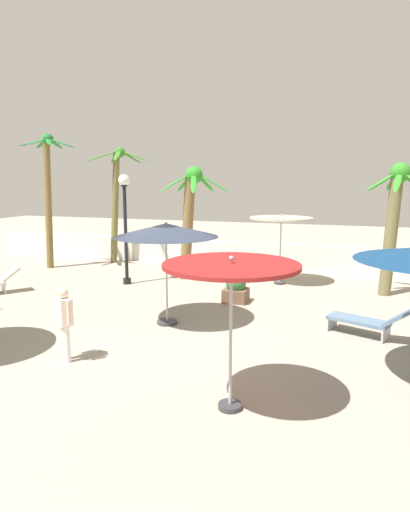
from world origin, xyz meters
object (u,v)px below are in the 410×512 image
(palm_tree_0, at_px, (190,210))
(planter, at_px, (236,289))
(patio_umbrella_0, at_px, (166,231))
(guest_1, at_px, (64,318))
(palm_tree_2, at_px, (48,185))
(lounge_chair_1, at_px, (369,321))
(lamp_post_0, at_px, (125,215))
(palm_tree_1, at_px, (117,192))
(patio_umbrella_1, at_px, (281,222))
(palm_tree_3, at_px, (394,214))
(patio_umbrella_3, at_px, (231,273))

(palm_tree_0, bearing_deg, planter, -45.96)
(patio_umbrella_0, distance_m, palm_tree_0, 5.23)
(patio_umbrella_0, distance_m, guest_1, 3.35)
(palm_tree_2, height_order, lounge_chair_1, palm_tree_2)
(lamp_post_0, bearing_deg, palm_tree_1, 123.63)
(patio_umbrella_0, distance_m, lounge_chair_1, 5.28)
(lounge_chair_1, relative_size, planter, 2.30)
(palm_tree_2, bearing_deg, lamp_post_0, -19.74)
(palm_tree_2, bearing_deg, patio_umbrella_1, 1.10)
(palm_tree_0, distance_m, planter, 4.10)
(palm_tree_3, bearing_deg, patio_umbrella_1, 172.99)
(patio_umbrella_3, distance_m, lamp_post_0, 9.22)
(palm_tree_3, height_order, lamp_post_0, palm_tree_3)
(patio_umbrella_3, relative_size, palm_tree_3, 0.60)
(patio_umbrella_1, relative_size, patio_umbrella_3, 0.99)
(palm_tree_1, relative_size, lamp_post_0, 1.31)
(lamp_post_0, xyz_separation_m, guest_1, (2.13, -6.42, -1.54))
(lamp_post_0, distance_m, lounge_chair_1, 8.74)
(patio_umbrella_1, distance_m, palm_tree_3, 3.61)
(palm_tree_1, bearing_deg, lounge_chair_1, -32.00)
(patio_umbrella_3, height_order, lamp_post_0, lamp_post_0)
(palm_tree_1, xyz_separation_m, guest_1, (4.43, -9.89, -2.22))
(palm_tree_1, height_order, lounge_chair_1, palm_tree_1)
(patio_umbrella_1, distance_m, lamp_post_0, 5.41)
(lounge_chair_1, bearing_deg, lamp_post_0, 159.68)
(patio_umbrella_1, relative_size, palm_tree_0, 0.60)
(patio_umbrella_0, xyz_separation_m, patio_umbrella_3, (2.67, -3.59, -0.15))
(palm_tree_1, xyz_separation_m, palm_tree_2, (-2.04, -1.91, 0.28))
(palm_tree_3, bearing_deg, patio_umbrella_0, -138.67)
(palm_tree_3, bearing_deg, palm_tree_0, 178.52)
(patio_umbrella_0, xyz_separation_m, palm_tree_0, (-1.28, 5.06, 0.17))
(lounge_chair_1, xyz_separation_m, guest_1, (-5.84, -3.47, 0.52))
(planter, bearing_deg, palm_tree_0, 134.04)
(palm_tree_1, distance_m, lamp_post_0, 4.22)
(patio_umbrella_1, distance_m, guest_1, 8.79)
(patio_umbrella_1, height_order, lamp_post_0, lamp_post_0)
(patio_umbrella_3, distance_m, guest_1, 3.96)
(palm_tree_0, bearing_deg, palm_tree_1, 154.35)
(patio_umbrella_0, distance_m, palm_tree_2, 9.12)
(palm_tree_1, bearing_deg, patio_umbrella_0, -52.42)
(guest_1, relative_size, planter, 1.79)
(patio_umbrella_3, height_order, palm_tree_2, palm_tree_2)
(palm_tree_0, height_order, lounge_chair_1, palm_tree_0)
(guest_1, bearing_deg, palm_tree_1, 114.15)
(palm_tree_0, bearing_deg, patio_umbrella_3, -65.46)
(patio_umbrella_3, height_order, lounge_chair_1, patio_umbrella_3)
(patio_umbrella_1, bearing_deg, patio_umbrella_3, -85.69)
(guest_1, bearing_deg, patio_umbrella_3, -11.62)
(patio_umbrella_3, xyz_separation_m, guest_1, (-3.66, 0.75, -1.32))
(palm_tree_1, xyz_separation_m, palm_tree_3, (10.98, -2.17, -0.53))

